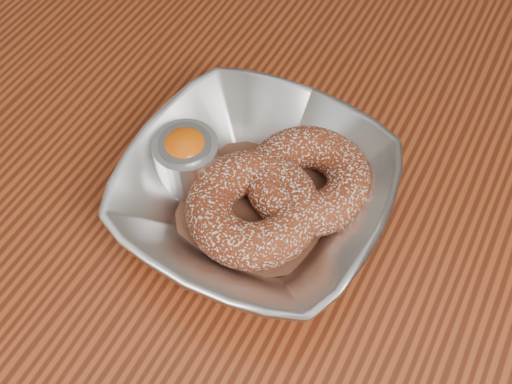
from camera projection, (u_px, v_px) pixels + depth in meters
The scene contains 6 objects.
table at pixel (348, 298), 0.60m from camera, with size 1.20×0.80×0.75m.
serving_bowl at pixel (256, 193), 0.52m from camera, with size 0.23×0.23×0.06m, color silver.
parchment at pixel (256, 205), 0.54m from camera, with size 0.14×0.14×0.00m, color brown.
donut_back at pixel (308, 180), 0.53m from camera, with size 0.11×0.11×0.04m, color maroon.
donut_front at pixel (253, 208), 0.51m from camera, with size 0.12×0.12×0.04m, color maroon.
ramekin at pixel (187, 159), 0.53m from camera, with size 0.06×0.06×0.06m.
Camera 1 is at (0.03, -0.26, 1.21)m, focal length 42.00 mm.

